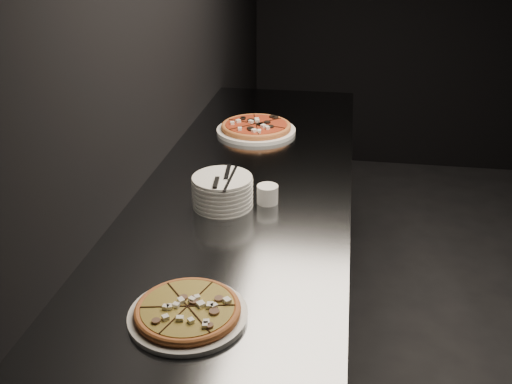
# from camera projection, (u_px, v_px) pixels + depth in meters

# --- Properties ---
(wall_left) EXTENTS (0.02, 5.00, 2.80)m
(wall_left) POSITION_uv_depth(u_px,v_px,m) (141.00, 44.00, 1.93)
(wall_left) COLOR black
(wall_left) RESTS_ON floor
(counter) EXTENTS (0.74, 2.44, 0.92)m
(counter) POSITION_uv_depth(u_px,v_px,m) (250.00, 284.00, 2.28)
(counter) COLOR slate
(counter) RESTS_ON floor
(pizza_mushroom) EXTENTS (0.30, 0.30, 0.03)m
(pizza_mushroom) POSITION_uv_depth(u_px,v_px,m) (188.00, 311.00, 1.36)
(pizza_mushroom) COLOR white
(pizza_mushroom) RESTS_ON counter
(pizza_tomato) EXTENTS (0.39, 0.39, 0.04)m
(pizza_tomato) POSITION_uv_depth(u_px,v_px,m) (256.00, 128.00, 2.54)
(pizza_tomato) COLOR white
(pizza_tomato) RESTS_ON counter
(plate_stack) EXTENTS (0.20, 0.20, 0.10)m
(plate_stack) POSITION_uv_depth(u_px,v_px,m) (223.00, 191.00, 1.88)
(plate_stack) COLOR white
(plate_stack) RESTS_ON counter
(cutlery) EXTENTS (0.07, 0.21, 0.01)m
(cutlery) POSITION_uv_depth(u_px,v_px,m) (224.00, 178.00, 1.84)
(cutlery) COLOR #ADB0B4
(cutlery) RESTS_ON plate_stack
(ramekin) EXTENTS (0.07, 0.07, 0.06)m
(ramekin) POSITION_uv_depth(u_px,v_px,m) (268.00, 194.00, 1.90)
(ramekin) COLOR white
(ramekin) RESTS_ON counter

